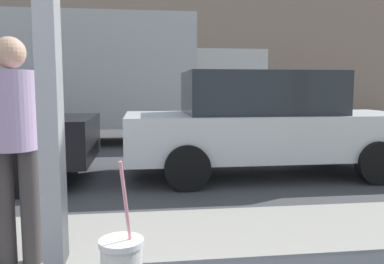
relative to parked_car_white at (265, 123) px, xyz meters
name	(u,v)px	position (x,y,z in m)	size (l,w,h in m)	color
ground_plane	(132,150)	(-2.21, 2.88, -0.85)	(60.00, 60.00, 0.00)	#424244
building_facade_far	(136,57)	(-2.21, 13.14, 2.06)	(28.00, 1.20, 5.82)	gray
parked_car_white	(265,123)	(0.00, 0.00, 0.00)	(4.54, 1.89, 1.67)	silver
box_truck	(117,76)	(-2.58, 4.21, 0.86)	(6.93, 2.44, 3.18)	beige
pedestrian	(14,137)	(-2.88, -3.19, 0.22)	(0.32, 0.32, 1.63)	#3D3838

